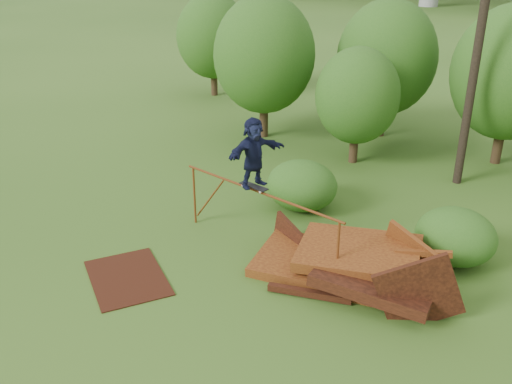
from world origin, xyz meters
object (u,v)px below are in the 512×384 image
Objects in this scene: skater at (254,153)px; utility_pole at (480,33)px; flat_plate at (128,278)px; scrap_pile at (351,266)px.

utility_pole is at bearing -3.70° from skater.
flat_plate is at bearing -113.05° from utility_pole.
scrap_pile is 3.06× the size of skater.
scrap_pile is 2.30× the size of flat_plate.
utility_pole reaches higher than flat_plate.
scrap_pile is at bearing -90.82° from utility_pole.
flat_plate is 0.25× the size of utility_pole.
skater is 4.38m from flat_plate.
skater is at bearing 61.16° from flat_plate.
flat_plate is (-4.45, -3.13, -0.40)m from scrap_pile.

